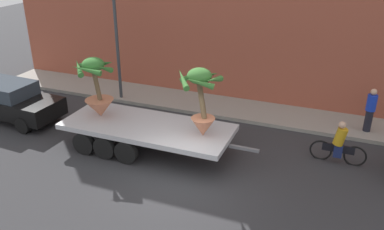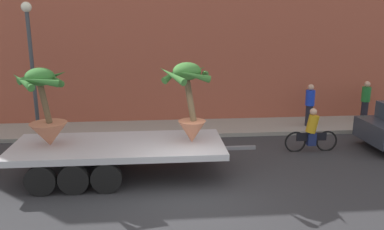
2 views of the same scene
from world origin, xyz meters
name	(u,v)px [view 1 (image 1 of 2)]	position (x,y,z in m)	size (l,w,h in m)	color
ground_plane	(181,184)	(0.00, 0.00, 0.00)	(60.00, 60.00, 0.00)	#2D2D30
sidewalk	(236,109)	(0.00, 6.10, 0.07)	(24.00, 2.20, 0.15)	gray
flatbed_trailer	(141,129)	(-2.23, 1.62, 0.77)	(6.99, 2.45, 0.98)	#B7BABF
potted_palm_rear	(201,100)	(0.05, 1.54, 2.25)	(1.49, 1.54, 2.30)	#C17251
potted_palm_middle	(97,90)	(-3.92, 1.62, 1.97)	(1.50, 1.54, 2.19)	#C17251
cyclist	(339,145)	(4.35, 3.18, 0.67)	(1.84, 0.34, 1.54)	black
trailing_car	(8,100)	(-8.52, 1.86, 0.83)	(4.58, 2.01, 1.58)	black
pedestrian_far_left	(370,109)	(5.27, 5.77, 1.04)	(0.36, 0.36, 1.71)	black
street_lamp	(116,31)	(-5.28, 5.30, 3.23)	(0.36, 0.36, 4.83)	#383D42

